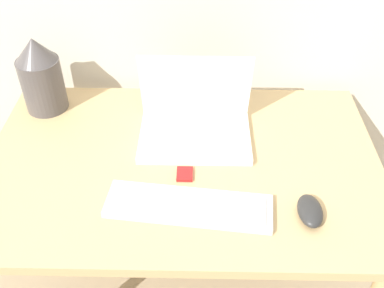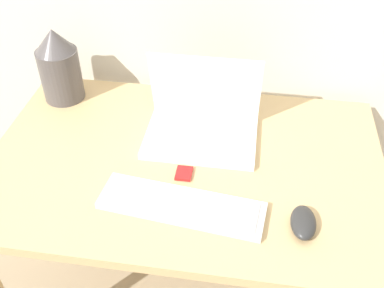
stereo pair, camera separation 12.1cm
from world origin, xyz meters
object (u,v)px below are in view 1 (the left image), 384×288
at_px(mouse, 310,211).
at_px(mp3_player, 185,174).
at_px(vase, 40,75).
at_px(keyboard, 189,206).
at_px(laptop, 195,119).

bearing_deg(mouse, mp3_player, 156.44).
bearing_deg(vase, mouse, -30.14).
bearing_deg(mp3_player, keyboard, -83.39).
xyz_separation_m(keyboard, mp3_player, (-0.01, 0.12, -0.01)).
relative_size(keyboard, mouse, 4.03).
relative_size(mouse, vase, 0.43).
xyz_separation_m(laptop, vase, (-0.50, 0.13, 0.07)).
distance_m(keyboard, mp3_player, 0.12).
bearing_deg(vase, mp3_player, -34.21).
relative_size(laptop, mp3_player, 6.13).
distance_m(keyboard, mouse, 0.31).
height_order(keyboard, mp3_player, keyboard).
height_order(mouse, vase, vase).
bearing_deg(laptop, keyboard, -92.15).
height_order(keyboard, vase, vase).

